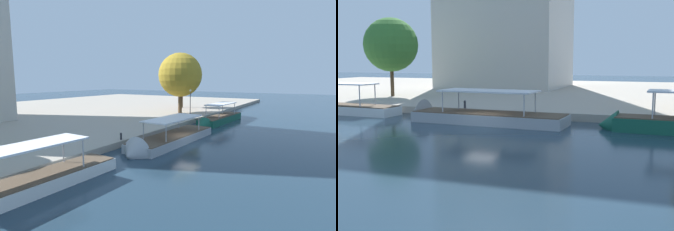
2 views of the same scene
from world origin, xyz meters
TOP-DOWN VIEW (x-y plane):
  - ground_plane at (0.00, 0.00)m, footprint 220.00×220.00m
  - dock_promenade at (0.00, 32.53)m, footprint 120.00×55.00m
  - tour_boat_0 at (-17.10, 2.77)m, footprint 13.99×3.12m
  - tour_boat_1 at (-1.24, 1.66)m, footprint 14.03×3.84m
  - tour_boat_2 at (14.94, 1.86)m, footprint 13.21×3.19m
  - mooring_bollard_1 at (-4.01, 5.50)m, footprint 0.23×0.23m
  - lamp_post at (16.73, 7.61)m, footprint 0.35×0.35m
  - tree_1 at (18.37, 10.22)m, footprint 7.80×7.80m
  - tree_2 at (27.34, 14.32)m, footprint 5.86×5.63m

SIDE VIEW (x-z plane):
  - ground_plane at x=0.00m, z-range 0.00..0.00m
  - dock_promenade at x=0.00m, z-range 0.00..0.66m
  - tour_boat_0 at x=-17.10m, z-range -1.60..2.31m
  - tour_boat_1 at x=-1.24m, z-range -1.63..2.35m
  - tour_boat_2 at x=14.94m, z-range -1.53..2.36m
  - mooring_bollard_1 at x=-4.01m, z-range 0.69..1.42m
  - lamp_post at x=16.73m, z-range 0.95..5.36m
  - tree_1 at x=18.37m, z-range 2.05..12.81m
  - tree_2 at x=27.34m, z-range 3.19..13.83m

